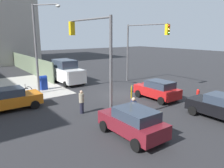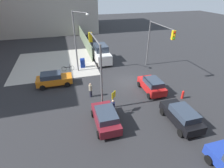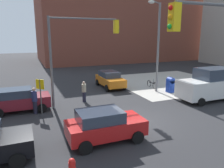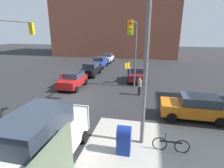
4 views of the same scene
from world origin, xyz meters
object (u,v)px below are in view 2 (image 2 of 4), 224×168
(mailbox_blue, at_px, (83,62))
(pedestrian_waiting, at_px, (113,108))
(traffic_signal_nw_corner, at_px, (96,58))
(sedan_red, at_px, (152,85))
(fire_hydrant, at_px, (183,94))
(coupe_black, at_px, (182,116))
(van_white_delivery, at_px, (101,54))
(sedan_maroon, at_px, (106,117))
(bicycle_leaning_on_fence, at_px, (68,68))
(street_lamp_corner, at_px, (77,38))
(traffic_signal_se_corner, at_px, (157,38))
(pedestrian_crossing, at_px, (91,90))
(sedan_orange, at_px, (54,79))

(mailbox_blue, distance_m, pedestrian_waiting, 12.06)
(traffic_signal_nw_corner, relative_size, pedestrian_waiting, 3.59)
(sedan_red, bearing_deg, fire_hydrant, -130.49)
(fire_hydrant, relative_size, pedestrian_waiting, 0.52)
(coupe_black, distance_m, van_white_delivery, 16.48)
(mailbox_blue, distance_m, sedan_maroon, 12.99)
(sedan_maroon, relative_size, van_white_delivery, 0.73)
(pedestrian_waiting, bearing_deg, bicycle_leaning_on_fence, 71.95)
(street_lamp_corner, relative_size, coupe_black, 1.92)
(mailbox_blue, relative_size, pedestrian_waiting, 0.79)
(traffic_signal_se_corner, relative_size, sedan_maroon, 1.65)
(sedan_red, xyz_separation_m, pedestrian_crossing, (0.81, 6.84, 0.02))
(sedan_orange, bearing_deg, traffic_signal_nw_corner, -133.05)
(mailbox_blue, xyz_separation_m, pedestrian_crossing, (-8.20, 0.20, 0.10))
(coupe_black, distance_m, pedestrian_crossing, 9.32)
(coupe_black, xyz_separation_m, bicycle_leaning_on_fence, (13.95, 8.82, -0.50))
(pedestrian_waiting, bearing_deg, sedan_red, -5.84)
(street_lamp_corner, relative_size, sedan_maroon, 2.03)
(sedan_maroon, bearing_deg, traffic_signal_nw_corner, -2.99)
(fire_hydrant, xyz_separation_m, pedestrian_crossing, (3.00, 9.40, 0.37))
(traffic_signal_se_corner, xyz_separation_m, coupe_black, (-10.54, 2.88, -3.82))
(traffic_signal_se_corner, distance_m, street_lamp_corner, 10.43)
(mailbox_blue, xyz_separation_m, coupe_black, (-14.55, -6.62, 0.08))
(sedan_orange, xyz_separation_m, pedestrian_crossing, (-3.76, -3.84, 0.02))
(sedan_maroon, bearing_deg, pedestrian_waiting, -43.17)
(traffic_signal_nw_corner, xyz_separation_m, mailbox_blue, (8.68, 0.50, -3.86))
(fire_hydrant, bearing_deg, pedestrian_crossing, 72.30)
(fire_hydrant, distance_m, sedan_red, 3.39)
(mailbox_blue, bearing_deg, street_lamp_corner, 156.27)
(traffic_signal_nw_corner, distance_m, mailbox_blue, 9.51)
(traffic_signal_nw_corner, bearing_deg, street_lamp_corner, 8.19)
(coupe_black, bearing_deg, sedan_maroon, 76.16)
(coupe_black, distance_m, sedan_red, 5.54)
(coupe_black, height_order, bicycle_leaning_on_fence, coupe_black)
(mailbox_blue, height_order, sedan_maroon, sedan_maroon)
(pedestrian_waiting, bearing_deg, pedestrian_crossing, 75.58)
(mailbox_blue, relative_size, sedan_orange, 0.35)
(coupe_black, bearing_deg, traffic_signal_se_corner, -15.27)
(traffic_signal_nw_corner, relative_size, coupe_black, 1.56)
(coupe_black, height_order, sedan_red, same)
(traffic_signal_nw_corner, bearing_deg, van_white_delivery, -14.77)
(traffic_signal_se_corner, bearing_deg, coupe_black, 164.73)
(fire_hydrant, height_order, bicycle_leaning_on_fence, bicycle_leaning_on_fence)
(traffic_signal_nw_corner, distance_m, coupe_black, 9.29)
(traffic_signal_nw_corner, distance_m, pedestrian_crossing, 3.86)
(street_lamp_corner, xyz_separation_m, bicycle_leaning_on_fence, (0.68, 1.63, -4.35))
(street_lamp_corner, xyz_separation_m, sedan_orange, (-3.15, 3.48, -3.86))
(van_white_delivery, bearing_deg, sedan_orange, 129.66)
(sedan_orange, bearing_deg, bicycle_leaning_on_fence, -25.66)
(street_lamp_corner, xyz_separation_m, pedestrian_waiting, (-10.72, -1.76, -3.75))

